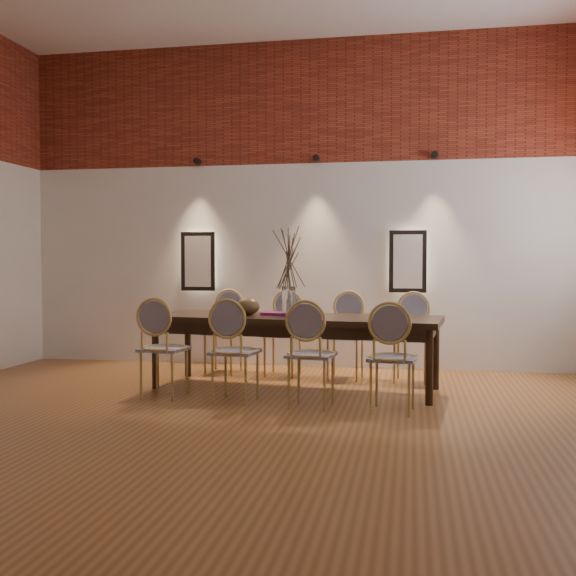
% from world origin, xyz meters
% --- Properties ---
extents(floor, '(7.00, 7.00, 0.02)m').
position_xyz_m(floor, '(0.00, 0.00, -0.01)').
color(floor, '#9B6130').
rests_on(floor, ground).
extents(wall_back, '(7.00, 0.10, 4.00)m').
position_xyz_m(wall_back, '(0.00, 3.55, 2.00)').
color(wall_back, silver).
rests_on(wall_back, ground).
extents(brick_band_back, '(7.00, 0.02, 1.50)m').
position_xyz_m(brick_band_back, '(0.00, 3.48, 3.25)').
color(brick_band_back, maroon).
rests_on(brick_band_back, ground).
extents(niche_left, '(0.36, 0.06, 0.66)m').
position_xyz_m(niche_left, '(-1.30, 3.45, 1.30)').
color(niche_left, '#FFEAC6').
rests_on(niche_left, wall_back).
extents(niche_right, '(0.36, 0.06, 0.66)m').
position_xyz_m(niche_right, '(1.30, 3.45, 1.30)').
color(niche_right, '#FFEAC6').
rests_on(niche_right, wall_back).
extents(spot_fixture_left, '(0.08, 0.10, 0.08)m').
position_xyz_m(spot_fixture_left, '(-1.30, 3.42, 2.55)').
color(spot_fixture_left, black).
rests_on(spot_fixture_left, wall_back).
extents(spot_fixture_mid, '(0.08, 0.10, 0.08)m').
position_xyz_m(spot_fixture_mid, '(0.20, 3.42, 2.55)').
color(spot_fixture_mid, black).
rests_on(spot_fixture_mid, wall_back).
extents(spot_fixture_right, '(0.08, 0.10, 0.08)m').
position_xyz_m(spot_fixture_right, '(1.60, 3.42, 2.55)').
color(spot_fixture_right, black).
rests_on(spot_fixture_right, wall_back).
extents(dining_table, '(3.00, 1.24, 0.75)m').
position_xyz_m(dining_table, '(0.18, 2.02, 0.38)').
color(dining_table, black).
rests_on(dining_table, floor).
extents(chair_near_a, '(0.48, 0.48, 0.94)m').
position_xyz_m(chair_near_a, '(-0.98, 1.40, 0.47)').
color(chair_near_a, tan).
rests_on(chair_near_a, floor).
extents(chair_near_b, '(0.48, 0.48, 0.94)m').
position_xyz_m(chair_near_b, '(-0.26, 1.32, 0.47)').
color(chair_near_b, tan).
rests_on(chair_near_b, floor).
extents(chair_near_c, '(0.48, 0.48, 0.94)m').
position_xyz_m(chair_near_c, '(0.47, 1.24, 0.47)').
color(chair_near_c, tan).
rests_on(chair_near_c, floor).
extents(chair_near_d, '(0.48, 0.48, 0.94)m').
position_xyz_m(chair_near_d, '(1.19, 1.16, 0.47)').
color(chair_near_d, tan).
rests_on(chair_near_d, floor).
extents(chair_far_a, '(0.48, 0.48, 0.94)m').
position_xyz_m(chair_far_a, '(-0.82, 2.88, 0.47)').
color(chair_far_a, tan).
rests_on(chair_far_a, floor).
extents(chair_far_b, '(0.48, 0.48, 0.94)m').
position_xyz_m(chair_far_b, '(-0.10, 2.81, 0.47)').
color(chair_far_b, tan).
rests_on(chair_far_b, floor).
extents(chair_far_c, '(0.48, 0.48, 0.94)m').
position_xyz_m(chair_far_c, '(0.63, 2.73, 0.47)').
color(chair_far_c, tan).
rests_on(chair_far_c, floor).
extents(chair_far_d, '(0.48, 0.48, 0.94)m').
position_xyz_m(chair_far_d, '(1.35, 2.65, 0.47)').
color(chair_far_d, tan).
rests_on(chair_far_d, floor).
extents(vase, '(0.14, 0.14, 0.30)m').
position_xyz_m(vase, '(0.12, 2.03, 0.90)').
color(vase, silver).
rests_on(vase, dining_table).
extents(dried_branches, '(0.50, 0.50, 0.70)m').
position_xyz_m(dried_branches, '(0.12, 2.03, 1.35)').
color(dried_branches, '#483B2C').
rests_on(dried_branches, vase).
extents(bowl, '(0.24, 0.24, 0.18)m').
position_xyz_m(bowl, '(-0.31, 2.03, 0.84)').
color(bowl, brown).
rests_on(bowl, dining_table).
extents(book, '(0.28, 0.21, 0.03)m').
position_xyz_m(book, '(-0.03, 2.07, 0.77)').
color(book, '#8D1D63').
rests_on(book, dining_table).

